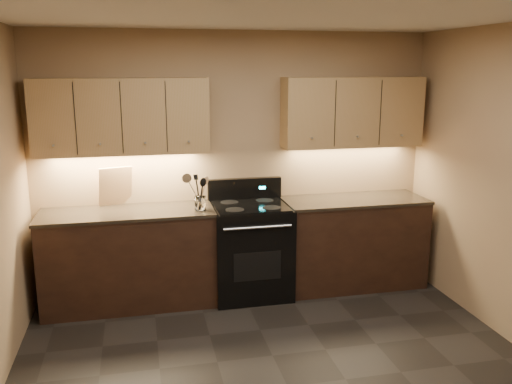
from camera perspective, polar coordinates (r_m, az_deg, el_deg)
ceiling at (r=3.51m, az=3.94°, el=18.77°), size 4.00×4.00×0.00m
wall_back at (r=5.52m, az=-2.13°, el=3.12°), size 4.00×0.04×2.60m
counter_left at (r=5.35m, az=-13.20°, el=-6.78°), size 1.62×0.62×0.93m
counter_right at (r=5.77m, az=10.14°, el=-5.18°), size 1.46×0.62×0.93m
stove at (r=5.44m, az=-0.62°, el=-5.97°), size 0.76×0.68×1.14m
upper_cab_left at (r=5.22m, az=-13.95°, el=7.72°), size 1.60×0.30×0.70m
upper_cab_right at (r=5.65m, az=10.09°, el=8.27°), size 1.44×0.30×0.70m
outlet_plate at (r=5.47m, az=-15.62°, el=0.63°), size 0.08×0.01×0.12m
utensil_crock at (r=5.13m, az=-5.91°, el=-1.22°), size 0.13×0.13×0.13m
cutting_board at (r=5.41m, az=-14.59°, el=0.60°), size 0.34×0.20×0.39m
wooden_spoon at (r=5.09m, az=-6.18°, el=-0.10°), size 0.17×0.14×0.31m
black_spoon at (r=5.11m, az=-6.05°, el=-0.06°), size 0.10×0.12×0.31m
black_turner at (r=5.09m, az=-5.92°, el=0.09°), size 0.13×0.20×0.35m
steel_skimmer at (r=5.10m, az=-5.64°, el=0.22°), size 0.24×0.11×0.36m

